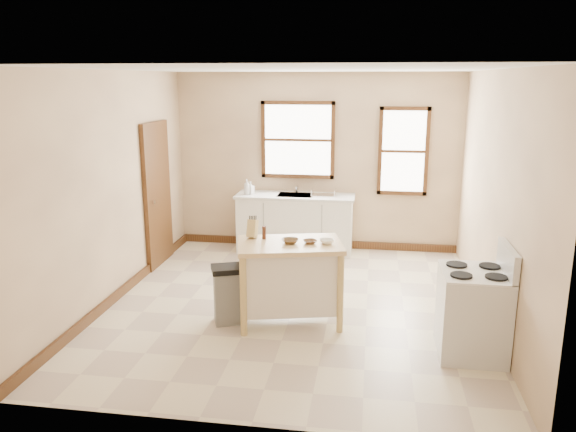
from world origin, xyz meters
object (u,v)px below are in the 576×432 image
(soap_bottle_b, at_px, (251,188))
(knife_block, at_px, (252,229))
(gas_stove, at_px, (473,300))
(bowl_c, at_px, (327,241))
(dish_rack, at_px, (324,193))
(trash_bin, at_px, (228,294))
(bowl_b, at_px, (310,242))
(bowl_a, at_px, (290,241))
(pepper_grinder, at_px, (264,233))
(kitchen_island, at_px, (290,283))
(soap_bottle_a, at_px, (247,187))

(soap_bottle_b, xyz_separation_m, knife_block, (0.57, -2.51, 0.02))
(soap_bottle_b, distance_m, gas_stove, 4.30)
(bowl_c, relative_size, gas_stove, 0.13)
(dish_rack, relative_size, trash_bin, 0.56)
(bowl_b, bearing_deg, soap_bottle_b, 115.33)
(knife_block, height_order, bowl_a, knife_block)
(pepper_grinder, height_order, bowl_c, pepper_grinder)
(soap_bottle_b, bearing_deg, knife_block, -52.61)
(kitchen_island, height_order, trash_bin, kitchen_island)
(bowl_c, distance_m, trash_bin, 1.27)
(soap_bottle_b, relative_size, bowl_b, 1.34)
(kitchen_island, xyz_separation_m, gas_stove, (1.91, -0.47, 0.10))
(soap_bottle_b, height_order, bowl_b, soap_bottle_b)
(bowl_a, distance_m, bowl_c, 0.40)
(knife_block, height_order, bowl_b, knife_block)
(kitchen_island, bearing_deg, trash_bin, 176.88)
(pepper_grinder, relative_size, bowl_c, 0.98)
(trash_bin, bearing_deg, bowl_a, -11.83)
(kitchen_island, height_order, gas_stove, gas_stove)
(bowl_a, height_order, gas_stove, gas_stove)
(soap_bottle_b, relative_size, bowl_a, 1.06)
(soap_bottle_b, xyz_separation_m, bowl_a, (1.02, -2.65, -0.06))
(bowl_a, bearing_deg, dish_rack, 87.28)
(dish_rack, height_order, knife_block, knife_block)
(soap_bottle_b, height_order, gas_stove, gas_stove)
(soap_bottle_b, bearing_deg, soap_bottle_a, -115.36)
(bowl_a, xyz_separation_m, gas_stove, (1.90, -0.46, -0.39))
(soap_bottle_a, bearing_deg, bowl_a, -78.68)
(dish_rack, xyz_separation_m, knife_block, (-0.58, -2.56, 0.07))
(dish_rack, xyz_separation_m, bowl_a, (-0.13, -2.70, -0.01))
(soap_bottle_b, distance_m, trash_bin, 2.87)
(knife_block, height_order, bowl_c, knife_block)
(knife_block, bearing_deg, gas_stove, -5.72)
(soap_bottle_a, xyz_separation_m, bowl_b, (1.29, -2.58, -0.09))
(soap_bottle_a, height_order, gas_stove, soap_bottle_a)
(knife_block, bearing_deg, pepper_grinder, -3.28)
(knife_block, relative_size, bowl_a, 1.06)
(trash_bin, height_order, gas_stove, gas_stove)
(soap_bottle_b, relative_size, dish_rack, 0.53)
(gas_stove, bearing_deg, bowl_a, 166.28)
(pepper_grinder, bearing_deg, dish_rack, 80.32)
(gas_stove, bearing_deg, dish_rack, 119.29)
(soap_bottle_a, distance_m, bowl_b, 2.89)
(trash_bin, bearing_deg, soap_bottle_a, 76.90)
(trash_bin, bearing_deg, dish_rack, 52.63)
(soap_bottle_b, xyz_separation_m, bowl_c, (1.43, -2.61, -0.06))
(soap_bottle_b, bearing_deg, bowl_c, -36.78)
(dish_rack, xyz_separation_m, gas_stove, (1.78, -3.17, -0.40))
(kitchen_island, distance_m, bowl_a, 0.49)
(pepper_grinder, bearing_deg, knife_block, 167.96)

